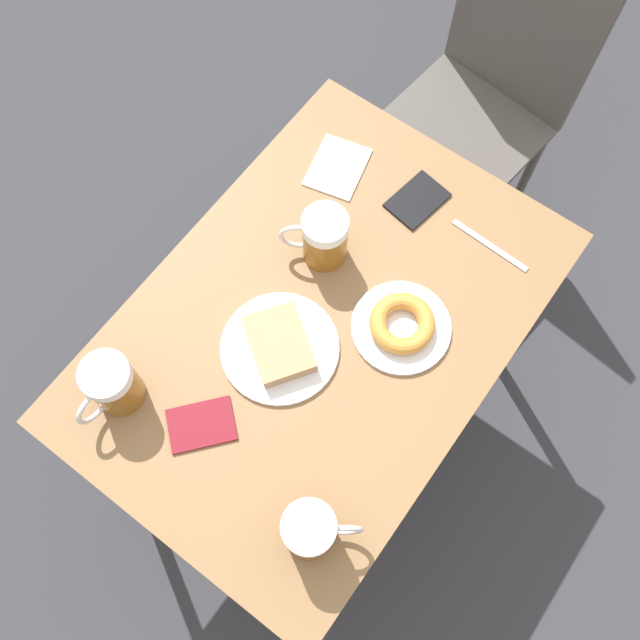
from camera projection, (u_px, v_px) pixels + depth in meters
name	position (u px, v px, depth m)	size (l,w,h in m)	color
ground_plane	(320.00, 413.00, 2.13)	(8.00, 8.00, 0.00)	#333338
table	(320.00, 336.00, 1.50)	(0.70, 1.02, 0.74)	olive
chair	(493.00, 81.00, 1.90)	(0.44, 0.44, 0.93)	#514C47
plate_with_cake	(280.00, 346.00, 1.40)	(0.24, 0.24, 0.05)	silver
plate_with_donut	(402.00, 325.00, 1.42)	(0.20, 0.20, 0.04)	silver
beer_mug_left	(323.00, 237.00, 1.43)	(0.13, 0.10, 0.13)	#8C5619
beer_mug_center	(112.00, 385.00, 1.32)	(0.09, 0.14, 0.13)	#8C5619
beer_mug_right	(311.00, 530.00, 1.22)	(0.13, 0.11, 0.13)	#8C5619
napkin_folded	(338.00, 167.00, 1.57)	(0.14, 0.17, 0.00)	white
fork	(490.00, 245.00, 1.50)	(0.19, 0.02, 0.00)	silver
passport_near_edge	(201.00, 425.00, 1.36)	(0.15, 0.15, 0.01)	maroon
passport_far_edge	(418.00, 201.00, 1.54)	(0.11, 0.14, 0.01)	black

